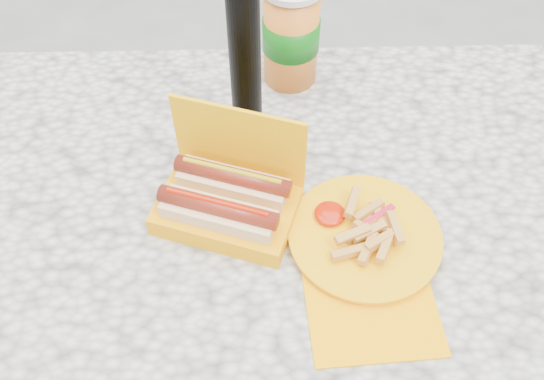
{
  "coord_description": "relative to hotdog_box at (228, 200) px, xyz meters",
  "views": [
    {
      "loc": [
        0.02,
        -0.56,
        1.48
      ],
      "look_at": [
        0.04,
        -0.01,
        0.8
      ],
      "focal_mm": 38.0,
      "sensor_mm": 36.0,
      "label": 1
    }
  ],
  "objects": [
    {
      "name": "ground",
      "position": [
        0.03,
        0.02,
        -0.79
      ],
      "size": [
        60.0,
        60.0,
        0.0
      ],
      "primitive_type": "plane",
      "color": "slate"
    },
    {
      "name": "picnic_table",
      "position": [
        0.03,
        0.02,
        -0.15
      ],
      "size": [
        1.2,
        0.8,
        0.75
      ],
      "color": "beige",
      "rests_on": "ground"
    },
    {
      "name": "hotdog_box",
      "position": [
        0.0,
        0.0,
        0.0
      ],
      "size": [
        0.24,
        0.2,
        0.17
      ],
      "rotation": [
        0.0,
        0.0,
        -0.33
      ],
      "color": "#F3A903",
      "rests_on": "picnic_table"
    },
    {
      "name": "fries_plate",
      "position": [
        0.2,
        -0.06,
        -0.03
      ],
      "size": [
        0.23,
        0.32,
        0.05
      ],
      "rotation": [
        0.0,
        0.0,
        0.25
      ],
      "color": "#FDA400",
      "rests_on": "picnic_table"
    },
    {
      "name": "soda_cup",
      "position": [
        0.11,
        0.33,
        0.06
      ],
      "size": [
        0.11,
        0.11,
        0.2
      ],
      "rotation": [
        0.0,
        0.0,
        0.03
      ],
      "color": "orange",
      "rests_on": "picnic_table"
    }
  ]
}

